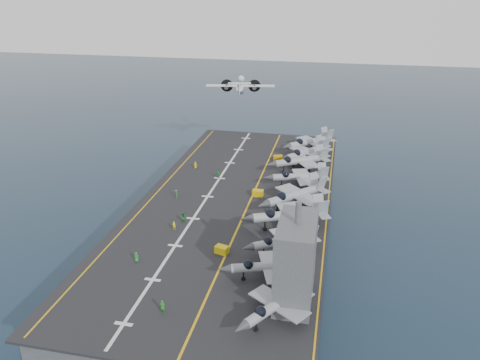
% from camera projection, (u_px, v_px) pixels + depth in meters
% --- Properties ---
extents(ground, '(500.00, 500.00, 0.00)m').
position_uv_depth(ground, '(236.00, 243.00, 99.46)').
color(ground, '#142135').
rests_on(ground, ground).
extents(hull, '(36.00, 90.00, 10.00)m').
position_uv_depth(hull, '(236.00, 223.00, 97.51)').
color(hull, '#56595E').
rests_on(hull, ground).
extents(flight_deck, '(38.00, 92.00, 0.40)m').
position_uv_depth(flight_deck, '(236.00, 200.00, 95.48)').
color(flight_deck, black).
rests_on(flight_deck, hull).
extents(foul_line, '(0.35, 90.00, 0.02)m').
position_uv_depth(foul_line, '(250.00, 200.00, 94.81)').
color(foul_line, gold).
rests_on(foul_line, flight_deck).
extents(landing_centerline, '(0.50, 90.00, 0.02)m').
position_uv_depth(landing_centerline, '(208.00, 196.00, 96.55)').
color(landing_centerline, silver).
rests_on(landing_centerline, flight_deck).
extents(deck_edge_port, '(0.25, 90.00, 0.02)m').
position_uv_depth(deck_edge_port, '(157.00, 192.00, 98.68)').
color(deck_edge_port, gold).
rests_on(deck_edge_port, flight_deck).
extents(deck_edge_stbd, '(0.25, 90.00, 0.02)m').
position_uv_depth(deck_edge_stbd, '(328.00, 208.00, 91.81)').
color(deck_edge_stbd, gold).
rests_on(deck_edge_stbd, flight_deck).
extents(island_superstructure, '(5.00, 10.00, 15.00)m').
position_uv_depth(island_superstructure, '(296.00, 252.00, 62.57)').
color(island_superstructure, '#56595E').
rests_on(island_superstructure, flight_deck).
extents(fighter_jet_0, '(14.28, 15.46, 4.47)m').
position_uv_depth(fighter_jet_0, '(275.00, 304.00, 60.76)').
color(fighter_jet_0, '#9EA5AD').
rests_on(fighter_jet_0, flight_deck).
extents(fighter_jet_1, '(15.18, 12.37, 4.55)m').
position_uv_depth(fighter_jet_1, '(268.00, 266.00, 68.94)').
color(fighter_jet_1, '#A0A9B2').
rests_on(fighter_jet_1, flight_deck).
extents(fighter_jet_2, '(15.63, 14.32, 4.52)m').
position_uv_depth(fighter_jet_2, '(284.00, 240.00, 75.90)').
color(fighter_jet_2, '#90989F').
rests_on(fighter_jet_2, flight_deck).
extents(fighter_jet_3, '(18.89, 16.15, 5.54)m').
position_uv_depth(fighter_jet_3, '(289.00, 214.00, 83.18)').
color(fighter_jet_3, '#959BA3').
rests_on(fighter_jet_3, flight_deck).
extents(fighter_jet_4, '(18.73, 18.86, 5.54)m').
position_uv_depth(fighter_jet_4, '(295.00, 194.00, 90.98)').
color(fighter_jet_4, gray).
rests_on(fighter_jet_4, flight_deck).
extents(fighter_jet_5, '(16.14, 13.04, 4.86)m').
position_uv_depth(fighter_jet_5, '(300.00, 176.00, 100.47)').
color(fighter_jet_5, '#9DA7AF').
rests_on(fighter_jet_5, flight_deck).
extents(fighter_jet_6, '(18.47, 16.87, 5.34)m').
position_uv_depth(fighter_jet_6, '(301.00, 160.00, 108.87)').
color(fighter_jet_6, gray).
rests_on(fighter_jet_6, flight_deck).
extents(fighter_jet_7, '(18.15, 18.95, 5.50)m').
position_uv_depth(fighter_jet_7, '(307.00, 152.00, 113.90)').
color(fighter_jet_7, '#A1A8B1').
rests_on(fighter_jet_7, flight_deck).
extents(fighter_jet_8, '(18.49, 18.14, 5.40)m').
position_uv_depth(fighter_jet_8, '(310.00, 141.00, 121.44)').
color(fighter_jet_8, '#979FA8').
rests_on(fighter_jet_8, flight_deck).
extents(tow_cart_a, '(2.39, 1.88, 1.26)m').
position_uv_depth(tow_cart_a, '(222.00, 250.00, 76.20)').
color(tow_cart_a, '#DCBB0D').
rests_on(tow_cart_a, flight_deck).
extents(tow_cart_b, '(2.24, 1.50, 1.31)m').
position_uv_depth(tow_cart_b, '(258.00, 193.00, 96.60)').
color(tow_cart_b, '#D9AA08').
rests_on(tow_cart_b, flight_deck).
extents(tow_cart_c, '(2.53, 2.04, 1.32)m').
position_uv_depth(tow_cart_c, '(278.00, 158.00, 115.75)').
color(tow_cart_c, '#CB9506').
rests_on(tow_cart_c, flight_deck).
extents(crew_0, '(1.12, 0.90, 1.63)m').
position_uv_depth(crew_0, '(136.00, 257.00, 73.82)').
color(crew_0, '#268C33').
rests_on(crew_0, flight_deck).
extents(crew_1, '(1.17, 0.97, 1.67)m').
position_uv_depth(crew_1, '(174.00, 226.00, 83.27)').
color(crew_1, yellow).
rests_on(crew_1, flight_deck).
extents(crew_2, '(1.22, 0.93, 1.83)m').
position_uv_depth(crew_2, '(183.00, 217.00, 86.08)').
color(crew_2, '#197F27').
rests_on(crew_2, flight_deck).
extents(crew_3, '(1.11, 1.26, 1.76)m').
position_uv_depth(crew_3, '(176.00, 194.00, 95.74)').
color(crew_3, '#287D32').
rests_on(crew_3, flight_deck).
extents(crew_4, '(1.42, 1.18, 2.02)m').
position_uv_depth(crew_4, '(219.00, 174.00, 105.30)').
color(crew_4, '#268C33').
rests_on(crew_4, flight_deck).
extents(crew_5, '(1.16, 1.08, 1.61)m').
position_uv_depth(crew_5, '(195.00, 165.00, 110.99)').
color(crew_5, yellow).
rests_on(crew_5, flight_deck).
extents(crew_6, '(1.24, 0.85, 2.02)m').
position_uv_depth(crew_6, '(162.00, 307.00, 62.19)').
color(crew_6, '#277C28').
rests_on(crew_6, flight_deck).
extents(transport_plane, '(22.64, 17.35, 4.85)m').
position_uv_depth(transport_plane, '(240.00, 90.00, 140.30)').
color(transport_plane, silver).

